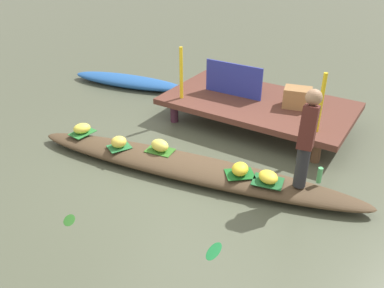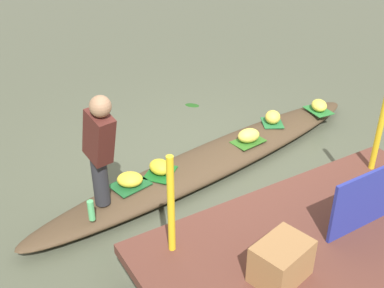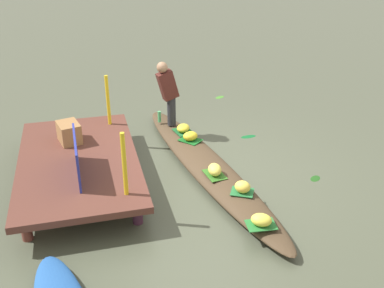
{
  "view_description": "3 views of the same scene",
  "coord_description": "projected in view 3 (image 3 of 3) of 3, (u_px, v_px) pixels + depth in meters",
  "views": [
    {
      "loc": [
        2.62,
        -4.07,
        3.2
      ],
      "look_at": [
        -0.04,
        0.16,
        0.4
      ],
      "focal_mm": 37.82,
      "sensor_mm": 36.0,
      "label": 1
    },
    {
      "loc": [
        2.74,
        4.08,
        3.2
      ],
      "look_at": [
        0.43,
        0.21,
        0.56
      ],
      "focal_mm": 44.69,
      "sensor_mm": 36.0,
      "label": 2
    },
    {
      "loc": [
        -6.26,
        1.85,
        3.73
      ],
      "look_at": [
        0.35,
        0.15,
        0.35
      ],
      "focal_mm": 42.45,
      "sensor_mm": 36.0,
      "label": 3
    }
  ],
  "objects": [
    {
      "name": "drifting_plant_1",
      "position": [
        315.0,
        178.0,
        7.28
      ],
      "size": [
        0.25,
        0.26,
        0.01
      ],
      "primitive_type": "ellipsoid",
      "rotation": [
        0.0,
        0.0,
        2.26
      ],
      "color": "#1E4E18",
      "rests_on": "ground"
    },
    {
      "name": "water_bottle",
      "position": [
        159.0,
        117.0,
        8.74
      ],
      "size": [
        0.06,
        0.06,
        0.22
      ],
      "primitive_type": "cylinder",
      "color": "#55BB6F",
      "rests_on": "vendor_boat"
    },
    {
      "name": "banana_bunch_0",
      "position": [
        190.0,
        136.0,
        8.02
      ],
      "size": [
        0.28,
        0.31,
        0.16
      ],
      "primitive_type": "ellipsoid",
      "rotation": [
        0.0,
        0.0,
        1.82
      ],
      "color": "yellow",
      "rests_on": "vendor_boat"
    },
    {
      "name": "vendor_person",
      "position": [
        168.0,
        90.0,
        8.33
      ],
      "size": [
        0.24,
        0.43,
        1.25
      ],
      "color": "#28282D",
      "rests_on": "vendor_boat"
    },
    {
      "name": "leaf_mat_0",
      "position": [
        190.0,
        140.0,
        8.05
      ],
      "size": [
        0.47,
        0.46,
        0.01
      ],
      "primitive_type": "cube",
      "rotation": [
        0.0,
        0.0,
        0.69
      ],
      "color": "#175E21",
      "rests_on": "vendor_boat"
    },
    {
      "name": "railing_post_east",
      "position": [
        108.0,
        100.0,
        7.96
      ],
      "size": [
        0.06,
        0.06,
        0.91
      ],
      "primitive_type": "cylinder",
      "color": "yellow",
      "rests_on": "dock_platform"
    },
    {
      "name": "banana_bunch_3",
      "position": [
        261.0,
        220.0,
        5.78
      ],
      "size": [
        0.31,
        0.34,
        0.15
      ],
      "primitive_type": "ellipsoid",
      "rotation": [
        0.0,
        0.0,
        4.22
      ],
      "color": "#F4E44D",
      "rests_on": "vendor_boat"
    },
    {
      "name": "railing_post_west",
      "position": [
        124.0,
        164.0,
        5.88
      ],
      "size": [
        0.06,
        0.06,
        0.91
      ],
      "primitive_type": "cylinder",
      "color": "yellow",
      "rests_on": "dock_platform"
    },
    {
      "name": "produce_crate",
      "position": [
        69.0,
        132.0,
        7.44
      ],
      "size": [
        0.5,
        0.42,
        0.33
      ],
      "primitive_type": "cube",
      "rotation": [
        0.0,
        0.0,
        0.24
      ],
      "color": "#9C6E41",
      "rests_on": "dock_platform"
    },
    {
      "name": "leaf_mat_4",
      "position": [
        215.0,
        174.0,
        6.96
      ],
      "size": [
        0.43,
        0.31,
        0.01
      ],
      "primitive_type": "cube",
      "rotation": [
        0.0,
        0.0,
        0.13
      ],
      "color": "#316921",
      "rests_on": "vendor_boat"
    },
    {
      "name": "vendor_boat",
      "position": [
        206.0,
        165.0,
        7.46
      ],
      "size": [
        5.03,
        1.46,
        0.22
      ],
      "primitive_type": "ellipsoid",
      "rotation": [
        0.0,
        0.0,
        0.16
      ],
      "color": "#4A3825",
      "rests_on": "ground"
    },
    {
      "name": "market_banner",
      "position": [
        77.0,
        156.0,
        6.42
      ],
      "size": [
        1.08,
        0.05,
        0.58
      ],
      "primitive_type": "cube",
      "rotation": [
        0.0,
        0.0,
        0.02
      ],
      "color": "#283194",
      "rests_on": "dock_platform"
    },
    {
      "name": "leaf_mat_2",
      "position": [
        183.0,
        131.0,
        8.38
      ],
      "size": [
        0.44,
        0.37,
        0.01
      ],
      "primitive_type": "cube",
      "rotation": [
        0.0,
        0.0,
        0.2
      ],
      "color": "#1B592A",
      "rests_on": "vendor_boat"
    },
    {
      "name": "leaf_mat_3",
      "position": [
        261.0,
        225.0,
        5.82
      ],
      "size": [
        0.3,
        0.4,
        0.01
      ],
      "primitive_type": "cube",
      "rotation": [
        0.0,
        0.0,
        1.48
      ],
      "color": "#287433",
      "rests_on": "vendor_boat"
    },
    {
      "name": "drifting_plant_2",
      "position": [
        248.0,
        137.0,
        8.69
      ],
      "size": [
        0.16,
        0.32,
        0.01
      ],
      "primitive_type": "ellipsoid",
      "rotation": [
        0.0,
        0.0,
        1.66
      ],
      "color": "#125D29",
      "rests_on": "ground"
    },
    {
      "name": "banana_bunch_4",
      "position": [
        215.0,
        170.0,
        6.93
      ],
      "size": [
        0.31,
        0.23,
        0.17
      ],
      "primitive_type": "ellipsoid",
      "rotation": [
        0.0,
        0.0,
        6.17
      ],
      "color": "#F1DD57",
      "rests_on": "vendor_boat"
    },
    {
      "name": "canal_water",
      "position": [
        206.0,
        171.0,
        7.5
      ],
      "size": [
        40.0,
        40.0,
        0.0
      ],
      "primitive_type": "plane",
      "color": "#4C513F",
      "rests_on": "ground"
    },
    {
      "name": "banana_bunch_2",
      "position": [
        183.0,
        128.0,
        8.35
      ],
      "size": [
        0.36,
        0.34,
        0.14
      ],
      "primitive_type": "ellipsoid",
      "rotation": [
        0.0,
        0.0,
        2.59
      ],
      "color": "yellow",
      "rests_on": "vendor_boat"
    },
    {
      "name": "dock_platform",
      "position": [
        78.0,
        162.0,
        7.01
      ],
      "size": [
        3.2,
        1.8,
        0.43
      ],
      "color": "brown",
      "rests_on": "ground"
    },
    {
      "name": "banana_bunch_1",
      "position": [
        243.0,
        187.0,
        6.48
      ],
      "size": [
        0.3,
        0.3,
        0.17
      ],
      "primitive_type": "ellipsoid",
      "rotation": [
        0.0,
        0.0,
        4.01
      ],
      "color": "#F6D54E",
      "rests_on": "vendor_boat"
    },
    {
      "name": "leaf_mat_1",
      "position": [
        242.0,
        192.0,
        6.52
      ],
      "size": [
        0.38,
        0.41,
        0.01
      ],
      "primitive_type": "cube",
      "rotation": [
        0.0,
        0.0,
        1.09
      ],
      "color": "#256D37",
      "rests_on": "vendor_boat"
    },
    {
      "name": "drifting_plant_0",
      "position": [
        220.0,
        97.0,
        10.61
      ],
      "size": [
        0.24,
        0.29,
        0.01
      ],
      "primitive_type": "ellipsoid",
      "rotation": [
        0.0,
        0.0,
        2.09
      ],
      "color": "#448A2C",
      "rests_on": "ground"
    }
  ]
}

